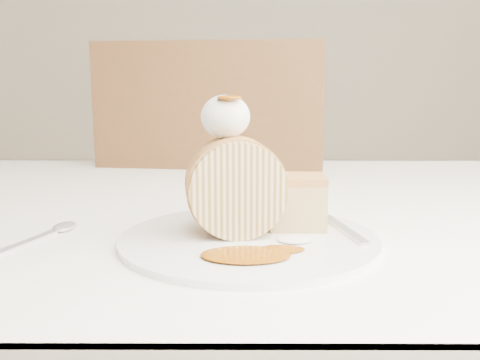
{
  "coord_description": "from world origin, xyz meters",
  "views": [
    {
      "loc": [
        0.04,
        -0.58,
        0.93
      ],
      "look_at": [
        0.04,
        0.01,
        0.82
      ],
      "focal_mm": 40.0,
      "sensor_mm": 36.0,
      "label": 1
    }
  ],
  "objects": [
    {
      "name": "plate",
      "position": [
        0.05,
        -0.0,
        0.75
      ],
      "size": [
        0.29,
        0.29,
        0.01
      ],
      "primitive_type": "cylinder",
      "rotation": [
        0.0,
        0.0,
        -0.01
      ],
      "color": "white",
      "rests_on": "table"
    },
    {
      "name": "fork",
      "position": [
        0.16,
        0.02,
        0.76
      ],
      "size": [
        0.06,
        0.17,
        0.0
      ],
      "primitive_type": "cube",
      "rotation": [
        0.0,
        0.0,
        0.19
      ],
      "color": "silver",
      "rests_on": "plate"
    },
    {
      "name": "table",
      "position": [
        0.0,
        0.2,
        0.66
      ],
      "size": [
        1.4,
        0.9,
        0.75
      ],
      "color": "white",
      "rests_on": "ground"
    },
    {
      "name": "whipped_cream",
      "position": [
        0.02,
        0.02,
        0.89
      ],
      "size": [
        0.06,
        0.06,
        0.05
      ],
      "primitive_type": "ellipsoid",
      "color": "white",
      "rests_on": "roulade_slice"
    },
    {
      "name": "caramel_pool",
      "position": [
        0.04,
        -0.08,
        0.76
      ],
      "size": [
        0.09,
        0.06,
        0.0
      ],
      "primitive_type": null,
      "rotation": [
        0.0,
        0.0,
        -0.01
      ],
      "color": "#823F05",
      "rests_on": "plate"
    },
    {
      "name": "chair_far",
      "position": [
        -0.02,
        0.64,
        0.58
      ],
      "size": [
        0.54,
        0.54,
        1.01
      ],
      "rotation": [
        0.0,
        0.0,
        3.01
      ],
      "color": "brown",
      "rests_on": "ground"
    },
    {
      "name": "spoon",
      "position": [
        -0.21,
        -0.03,
        0.75
      ],
      "size": [
        0.07,
        0.15,
        0.0
      ],
      "primitive_type": "cube",
      "rotation": [
        0.0,
        0.0,
        -0.35
      ],
      "color": "silver",
      "rests_on": "table"
    },
    {
      "name": "caramel_drizzle",
      "position": [
        0.02,
        0.0,
        0.92
      ],
      "size": [
        0.03,
        0.02,
        0.01
      ],
      "primitive_type": "ellipsoid",
      "color": "#823F05",
      "rests_on": "whipped_cream"
    },
    {
      "name": "cake_chunk",
      "position": [
        0.1,
        0.04,
        0.78
      ],
      "size": [
        0.07,
        0.06,
        0.05
      ],
      "primitive_type": "cube",
      "rotation": [
        0.0,
        0.0,
        -0.01
      ],
      "color": "tan",
      "rests_on": "plate"
    },
    {
      "name": "roulade_slice",
      "position": [
        0.03,
        0.0,
        0.81
      ],
      "size": [
        0.11,
        0.07,
        0.11
      ],
      "primitive_type": "cylinder",
      "rotation": [
        1.57,
        0.0,
        0.14
      ],
      "color": "#C9BB8C",
      "rests_on": "plate"
    }
  ]
}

